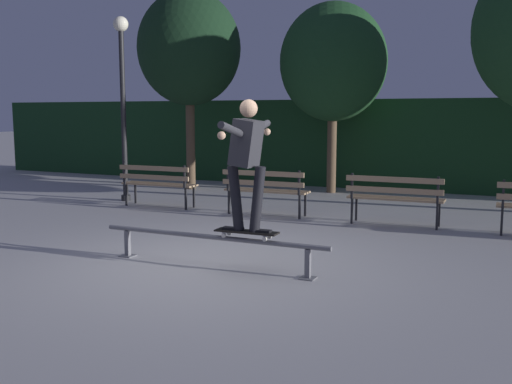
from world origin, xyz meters
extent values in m
plane|color=#ADAAA8|center=(0.00, 0.00, 0.00)|extent=(90.00, 90.00, 0.00)
cube|color=#193D1E|center=(0.00, 8.62, 1.12)|extent=(24.00, 1.20, 2.24)
cylinder|color=slate|center=(0.00, -0.09, 0.37)|extent=(3.09, 0.06, 0.06)
cube|color=slate|center=(-1.27, -0.09, 0.17)|extent=(0.06, 0.06, 0.34)
cube|color=slate|center=(-1.27, -0.09, 0.01)|extent=(0.18, 0.18, 0.01)
cube|color=slate|center=(1.27, -0.09, 0.17)|extent=(0.06, 0.06, 0.34)
cube|color=slate|center=(1.27, -0.09, 0.01)|extent=(0.18, 0.18, 0.01)
cube|color=black|center=(0.49, -0.09, 0.48)|extent=(0.79, 0.23, 0.02)
cube|color=black|center=(0.49, -0.09, 0.49)|extent=(0.77, 0.22, 0.00)
cube|color=#9E9EA3|center=(0.75, -0.08, 0.47)|extent=(0.06, 0.17, 0.02)
cube|color=#9E9EA3|center=(0.22, -0.10, 0.47)|extent=(0.06, 0.17, 0.02)
cylinder|color=beige|center=(0.76, -0.16, 0.43)|extent=(0.05, 0.03, 0.05)
cylinder|color=beige|center=(0.75, 0.00, 0.43)|extent=(0.05, 0.03, 0.05)
cylinder|color=beige|center=(0.23, -0.18, 0.43)|extent=(0.05, 0.03, 0.05)
cylinder|color=beige|center=(0.22, -0.02, 0.43)|extent=(0.05, 0.03, 0.05)
cube|color=black|center=(0.67, -0.08, 0.51)|extent=(0.26, 0.11, 0.03)
cube|color=black|center=(0.31, -0.09, 0.51)|extent=(0.26, 0.11, 0.03)
cylinder|color=black|center=(0.63, -0.08, 0.88)|extent=(0.21, 0.13, 0.79)
cylinder|color=black|center=(0.35, -0.09, 0.88)|extent=(0.21, 0.13, 0.79)
cube|color=#2D2D33|center=(0.49, -0.09, 1.54)|extent=(0.35, 0.37, 0.57)
cylinder|color=#2D2D33|center=(0.50, -0.47, 1.70)|extent=(0.11, 0.61, 0.21)
cylinder|color=#2D2D33|center=(0.47, 0.29, 1.70)|extent=(0.11, 0.61, 0.21)
sphere|color=tan|center=(0.51, -0.75, 1.65)|extent=(0.09, 0.09, 0.09)
sphere|color=tan|center=(0.46, 0.57, 1.65)|extent=(0.09, 0.09, 0.09)
sphere|color=tan|center=(0.52, -0.09, 1.94)|extent=(0.21, 0.21, 0.21)
cube|color=black|center=(-2.53, 3.76, 0.22)|extent=(0.04, 0.04, 0.44)
cube|color=black|center=(-2.53, 3.44, 0.22)|extent=(0.04, 0.04, 0.44)
cube|color=black|center=(-2.53, 3.40, 0.66)|extent=(0.04, 0.04, 0.44)
cube|color=black|center=(-3.94, 3.73, 0.22)|extent=(0.04, 0.04, 0.44)
cube|color=black|center=(-3.93, 3.41, 0.22)|extent=(0.04, 0.04, 0.44)
cube|color=black|center=(-3.93, 3.37, 0.66)|extent=(0.04, 0.04, 0.44)
cube|color=#A38460|center=(-3.24, 3.72, 0.46)|extent=(1.60, 0.12, 0.04)
cube|color=#A38460|center=(-3.23, 3.58, 0.46)|extent=(1.60, 0.12, 0.04)
cube|color=#A38460|center=(-3.23, 3.44, 0.46)|extent=(1.60, 0.12, 0.04)
cube|color=#A38460|center=(-3.23, 3.37, 0.62)|extent=(1.60, 0.07, 0.09)
cube|color=#A38460|center=(-3.23, 3.37, 0.80)|extent=(1.60, 0.07, 0.09)
cube|color=black|center=(-0.16, 3.76, 0.22)|extent=(0.04, 0.04, 0.44)
cube|color=black|center=(-0.15, 3.44, 0.22)|extent=(0.04, 0.04, 0.44)
cube|color=black|center=(-0.15, 3.40, 0.66)|extent=(0.04, 0.04, 0.44)
cube|color=black|center=(-1.56, 3.73, 0.22)|extent=(0.04, 0.04, 0.44)
cube|color=black|center=(-1.56, 3.41, 0.22)|extent=(0.04, 0.04, 0.44)
cube|color=black|center=(-1.56, 3.37, 0.66)|extent=(0.04, 0.04, 0.44)
cube|color=#A38460|center=(-0.86, 3.72, 0.46)|extent=(1.60, 0.12, 0.04)
cube|color=#A38460|center=(-0.86, 3.58, 0.46)|extent=(1.60, 0.12, 0.04)
cube|color=#A38460|center=(-0.85, 3.44, 0.46)|extent=(1.60, 0.12, 0.04)
cube|color=#A38460|center=(-0.85, 3.37, 0.62)|extent=(1.60, 0.07, 0.09)
cube|color=#A38460|center=(-0.85, 3.37, 0.80)|extent=(1.60, 0.07, 0.09)
cube|color=black|center=(2.22, 3.76, 0.22)|extent=(0.04, 0.04, 0.44)
cube|color=black|center=(2.23, 3.44, 0.22)|extent=(0.04, 0.04, 0.44)
cube|color=black|center=(2.23, 3.40, 0.66)|extent=(0.04, 0.04, 0.44)
cube|color=black|center=(0.82, 3.73, 0.22)|extent=(0.04, 0.04, 0.44)
cube|color=black|center=(0.82, 3.41, 0.22)|extent=(0.04, 0.04, 0.44)
cube|color=black|center=(0.82, 3.37, 0.66)|extent=(0.04, 0.04, 0.44)
cube|color=#A38460|center=(1.52, 3.72, 0.46)|extent=(1.60, 0.12, 0.04)
cube|color=#A38460|center=(1.52, 3.58, 0.46)|extent=(1.60, 0.12, 0.04)
cube|color=#A38460|center=(1.53, 3.44, 0.46)|extent=(1.60, 0.12, 0.04)
cube|color=#A38460|center=(1.53, 3.37, 0.62)|extent=(1.60, 0.07, 0.09)
cube|color=#A38460|center=(1.53, 3.37, 0.80)|extent=(1.60, 0.07, 0.09)
cube|color=black|center=(3.19, 3.73, 0.22)|extent=(0.04, 0.04, 0.44)
cube|color=black|center=(3.20, 3.41, 0.22)|extent=(0.04, 0.04, 0.44)
cube|color=black|center=(3.20, 3.37, 0.66)|extent=(0.04, 0.04, 0.44)
cylinder|color=brown|center=(-4.10, 6.26, 1.20)|extent=(0.22, 0.22, 2.39)
ellipsoid|color=black|center=(-4.10, 6.26, 3.46)|extent=(2.52, 2.52, 2.77)
cylinder|color=brown|center=(-0.70, 7.09, 1.00)|extent=(0.22, 0.22, 2.01)
ellipsoid|color=#193D1E|center=(-0.70, 7.09, 3.07)|extent=(2.50, 2.50, 2.75)
cylinder|color=black|center=(-4.37, 3.96, 1.80)|extent=(0.11, 0.11, 3.60)
sphere|color=#F2EACC|center=(-4.37, 3.96, 3.74)|extent=(0.32, 0.32, 0.32)
cylinder|color=black|center=(-4.37, 3.96, 0.06)|extent=(0.20, 0.20, 0.12)
camera|label=1|loc=(3.43, -6.23, 1.89)|focal=40.77mm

